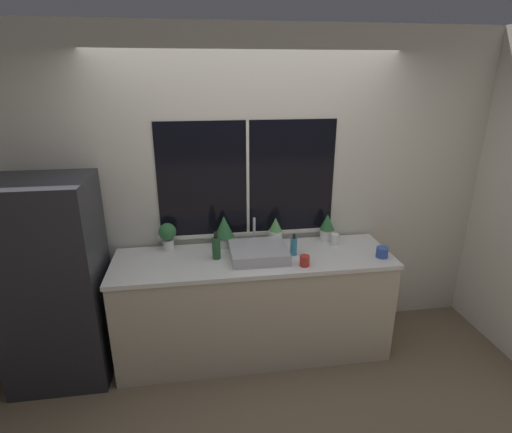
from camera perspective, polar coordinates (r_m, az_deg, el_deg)
ground_plane at (r=3.52m, az=0.52°, el=-21.53°), size 14.00×14.00×0.00m
wall_back at (r=3.49m, az=-1.25°, el=3.60°), size 8.00×0.09×2.70m
wall_left at (r=4.58m, az=-31.18°, el=4.64°), size 0.06×7.00×2.70m
wall_right at (r=4.97m, az=23.65°, el=6.82°), size 0.06×7.00×2.70m
counter at (r=3.50m, az=-0.30°, el=-12.47°), size 2.28×0.67×0.91m
refrigerator at (r=3.45m, az=-26.98°, el=-8.50°), size 0.73×0.64×1.63m
sink at (r=3.26m, az=0.34°, el=-5.06°), size 0.46×0.46×0.26m
potted_plant_far_left at (r=3.44m, az=-12.52°, el=-2.50°), size 0.15×0.15×0.24m
potted_plant_center_left at (r=3.43m, az=-4.58°, el=-1.84°), size 0.17×0.17×0.28m
potted_plant_center_right at (r=3.50m, az=2.80°, el=-2.09°), size 0.12×0.12×0.24m
potted_plant_far_right at (r=3.61m, az=10.11°, el=-1.42°), size 0.13×0.13×0.24m
soap_bottle at (r=3.30m, az=5.41°, el=-4.24°), size 0.06×0.06×0.18m
bottle_tall at (r=3.23m, az=-5.70°, el=-4.43°), size 0.07×0.07×0.23m
mug_white at (r=3.55m, az=11.15°, el=-3.23°), size 0.07×0.07×0.10m
mug_red at (r=3.14m, az=6.96°, el=-6.30°), size 0.08×0.08×0.08m
mug_blue at (r=3.42m, az=17.56°, el=-4.89°), size 0.10×0.10×0.08m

